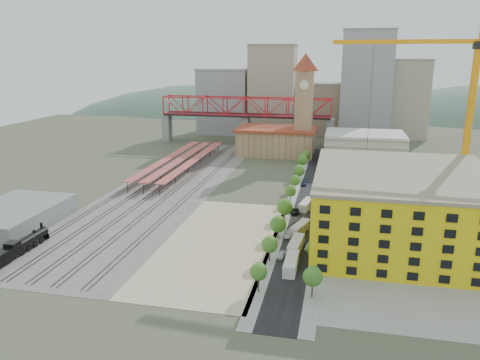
% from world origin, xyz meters
% --- Properties ---
extents(ground, '(400.00, 400.00, 0.00)m').
position_xyz_m(ground, '(0.00, 0.00, 0.00)').
color(ground, '#474C38').
rests_on(ground, ground).
extents(ballast_strip, '(36.00, 165.00, 0.06)m').
position_xyz_m(ballast_strip, '(-36.00, 17.50, 0.03)').
color(ballast_strip, '#605E59').
rests_on(ballast_strip, ground).
extents(dirt_lot, '(28.00, 67.00, 0.06)m').
position_xyz_m(dirt_lot, '(-4.00, -31.50, 0.03)').
color(dirt_lot, tan).
rests_on(dirt_lot, ground).
extents(street_asphalt, '(12.00, 170.00, 0.06)m').
position_xyz_m(street_asphalt, '(16.00, 15.00, 0.03)').
color(street_asphalt, black).
rests_on(street_asphalt, ground).
extents(sidewalk_west, '(3.00, 170.00, 0.04)m').
position_xyz_m(sidewalk_west, '(10.50, 15.00, 0.02)').
color(sidewalk_west, gray).
rests_on(sidewalk_west, ground).
extents(sidewalk_east, '(3.00, 170.00, 0.04)m').
position_xyz_m(sidewalk_east, '(21.50, 15.00, 0.02)').
color(sidewalk_east, gray).
rests_on(sidewalk_east, ground).
extents(construction_pad, '(50.00, 90.00, 0.06)m').
position_xyz_m(construction_pad, '(45.00, -20.00, 0.03)').
color(construction_pad, gray).
rests_on(construction_pad, ground).
extents(rail_tracks, '(26.56, 160.00, 0.18)m').
position_xyz_m(rail_tracks, '(-37.80, 17.50, 0.15)').
color(rail_tracks, '#382B23').
rests_on(rail_tracks, ground).
extents(platform_canopies, '(16.00, 80.00, 4.12)m').
position_xyz_m(platform_canopies, '(-41.00, 45.00, 3.99)').
color(platform_canopies, '#B35644').
rests_on(platform_canopies, ground).
extents(station_hall, '(38.00, 24.00, 13.10)m').
position_xyz_m(station_hall, '(-5.00, 82.00, 6.67)').
color(station_hall, tan).
rests_on(station_hall, ground).
extents(clock_tower, '(12.00, 12.00, 52.00)m').
position_xyz_m(clock_tower, '(8.00, 79.99, 28.70)').
color(clock_tower, tan).
rests_on(clock_tower, ground).
extents(parking_garage, '(34.00, 26.00, 14.00)m').
position_xyz_m(parking_garage, '(36.00, 70.00, 7.00)').
color(parking_garage, silver).
rests_on(parking_garage, ground).
extents(truss_bridge, '(94.00, 9.60, 25.60)m').
position_xyz_m(truss_bridge, '(-25.00, 105.00, 18.86)').
color(truss_bridge, gray).
rests_on(truss_bridge, ground).
extents(construction_building, '(44.60, 50.60, 18.80)m').
position_xyz_m(construction_building, '(42.00, -20.00, 9.41)').
color(construction_building, yellow).
rests_on(construction_building, ground).
extents(warehouse, '(22.00, 32.00, 5.00)m').
position_xyz_m(warehouse, '(-66.00, -30.00, 2.50)').
color(warehouse, gray).
rests_on(warehouse, ground).
extents(street_trees, '(15.40, 124.40, 8.00)m').
position_xyz_m(street_trees, '(16.00, 5.00, 0.00)').
color(street_trees, '#306C20').
rests_on(street_trees, ground).
extents(skyline, '(133.00, 46.00, 60.00)m').
position_xyz_m(skyline, '(7.47, 142.31, 22.81)').
color(skyline, '#9EA0A3').
rests_on(skyline, ground).
extents(distant_hills, '(647.00, 264.00, 227.00)m').
position_xyz_m(distant_hills, '(45.28, 260.00, -79.54)').
color(distant_hills, '#4C6B59').
rests_on(distant_hills, ground).
extents(locomotive, '(2.79, 21.51, 5.38)m').
position_xyz_m(locomotive, '(-50.00, -48.03, 2.01)').
color(locomotive, black).
rests_on(locomotive, ground).
extents(tower_crane, '(56.05, 5.47, 59.84)m').
position_xyz_m(tower_crane, '(58.98, 9.93, 36.93)').
color(tower_crane, '#FF9D10').
rests_on(tower_crane, ground).
extents(site_trailer_a, '(2.80, 10.42, 2.85)m').
position_xyz_m(site_trailer_a, '(16.00, -43.13, 1.42)').
color(site_trailer_a, silver).
rests_on(site_trailer_a, ground).
extents(site_trailer_b, '(3.58, 10.51, 2.82)m').
position_xyz_m(site_trailer_b, '(16.00, -32.31, 1.41)').
color(site_trailer_b, silver).
rests_on(site_trailer_b, ground).
extents(site_trailer_c, '(5.41, 10.14, 2.69)m').
position_xyz_m(site_trailer_c, '(16.00, -19.85, 1.34)').
color(site_trailer_c, silver).
rests_on(site_trailer_c, ground).
extents(site_trailer_d, '(4.40, 10.02, 2.66)m').
position_xyz_m(site_trailer_d, '(16.00, 1.25, 1.33)').
color(site_trailer_d, silver).
rests_on(site_trailer_d, ground).
extents(car_0, '(2.37, 4.44, 1.44)m').
position_xyz_m(car_0, '(13.00, -37.30, 0.72)').
color(car_0, silver).
rests_on(car_0, ground).
extents(car_1, '(2.03, 4.89, 1.57)m').
position_xyz_m(car_1, '(13.00, -23.70, 0.79)').
color(car_1, '#9C9CA1').
rests_on(car_1, ground).
extents(car_2, '(2.97, 5.22, 1.38)m').
position_xyz_m(car_2, '(13.00, -4.04, 0.69)').
color(car_2, black).
rests_on(car_2, ground).
extents(car_3, '(2.29, 5.19, 1.48)m').
position_xyz_m(car_3, '(13.00, 28.92, 0.74)').
color(car_3, '#1B274F').
rests_on(car_3, ground).
extents(car_4, '(2.14, 4.03, 1.30)m').
position_xyz_m(car_4, '(19.00, -30.80, 0.65)').
color(car_4, white).
rests_on(car_4, ground).
extents(car_5, '(1.97, 4.41, 1.40)m').
position_xyz_m(car_5, '(19.00, -10.68, 0.70)').
color(car_5, '#9B9CA0').
rests_on(car_5, ground).
extents(car_6, '(2.39, 4.95, 1.36)m').
position_xyz_m(car_6, '(19.00, -1.19, 0.68)').
color(car_6, black).
rests_on(car_6, ground).
extents(car_7, '(2.53, 5.32, 1.50)m').
position_xyz_m(car_7, '(19.00, 28.28, 0.75)').
color(car_7, navy).
rests_on(car_7, ground).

